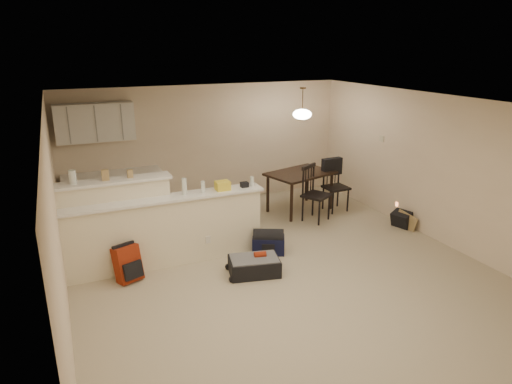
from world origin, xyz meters
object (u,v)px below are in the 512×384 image
dining_chair_near (316,194)px  black_daypack (402,219)px  red_backpack (128,264)px  pendant_lamp (302,114)px  navy_duffel (268,245)px  suitcase (254,266)px  dining_chair_far (336,186)px  dining_table (300,177)px

dining_chair_near → black_daypack: (1.30, -0.95, -0.39)m
red_backpack → black_daypack: 5.02m
dining_chair_near → red_backpack: size_ratio=2.08×
black_daypack → pendant_lamp: bearing=22.2°
navy_duffel → suitcase: bearing=-105.2°
red_backpack → black_daypack: red_backpack is taller
suitcase → red_backpack: red_backpack is taller
red_backpack → black_daypack: size_ratio=1.54×
dining_chair_near → black_daypack: 1.66m
dining_chair_far → red_backpack: 4.57m
dining_chair_near → suitcase: (-1.97, -1.52, -0.42)m
dining_chair_far → black_daypack: dining_chair_far is taller
dining_table → suitcase: (-1.95, -2.14, -0.59)m
dining_table → dining_chair_near: (0.02, -0.62, -0.17)m
red_backpack → navy_duffel: red_backpack is taller
navy_duffel → dining_table: bearing=73.7°
dining_table → suitcase: dining_table is taller
pendant_lamp → dining_chair_far: size_ratio=0.59×
dining_chair_near → suitcase: bearing=-171.6°
suitcase → dining_chair_far: bearing=47.5°
suitcase → red_backpack: (-1.75, 0.57, 0.14)m
suitcase → navy_duffel: 0.76m
suitcase → pendant_lamp: bearing=60.0°
red_backpack → navy_duffel: bearing=-20.9°
suitcase → red_backpack: 1.84m
navy_duffel → red_backpack: bearing=-153.7°
black_daypack → dining_chair_near: bearing=36.1°
pendant_lamp → black_daypack: (1.32, -1.57, -1.84)m
dining_chair_far → navy_duffel: dining_chair_far is taller
pendant_lamp → suitcase: size_ratio=0.84×
navy_duffel → black_daypack: size_ratio=1.54×
dining_chair_far → suitcase: (-2.63, -1.85, -0.40)m
suitcase → dining_chair_near: bearing=50.1°
dining_table → suitcase: bearing=-148.0°
dining_chair_far → navy_duffel: bearing=-151.0°
pendant_lamp → dining_chair_near: (0.02, -0.62, -1.45)m
pendant_lamp → black_daypack: pendant_lamp is taller
pendant_lamp → navy_duffel: size_ratio=1.19×
suitcase → black_daypack: bearing=22.2°
pendant_lamp → red_backpack: size_ratio=1.19×
dining_table → dining_chair_near: 0.65m
dining_table → red_backpack: 4.04m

